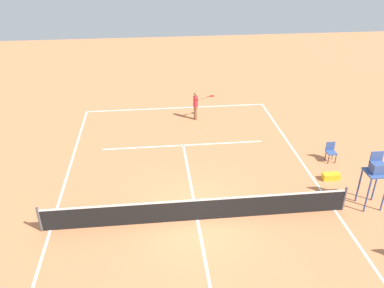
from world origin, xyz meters
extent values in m
plane|color=#D37A4C|center=(0.00, 0.00, 0.00)|extent=(60.00, 60.00, 0.00)
cube|color=white|center=(0.00, -11.01, 0.00)|extent=(11.06, 0.10, 0.01)
cube|color=white|center=(-5.53, 0.00, 0.00)|extent=(0.10, 22.03, 0.01)
cube|color=white|center=(5.53, 0.00, 0.00)|extent=(0.10, 22.03, 0.01)
cube|color=white|center=(0.00, -6.06, 0.00)|extent=(8.29, 0.10, 0.01)
cube|color=white|center=(0.00, 0.00, 0.00)|extent=(0.10, 12.12, 0.01)
cylinder|color=#4C4C51|center=(-5.83, 0.00, 0.54)|extent=(0.10, 0.10, 1.07)
cylinder|color=#4C4C51|center=(5.83, 0.00, 0.54)|extent=(0.10, 0.10, 1.07)
cube|color=black|center=(0.00, 0.00, 0.46)|extent=(11.66, 0.03, 0.91)
cube|color=white|center=(0.00, 0.00, 0.93)|extent=(11.66, 0.04, 0.06)
cylinder|color=#9E704C|center=(-0.97, -9.28, 0.40)|extent=(0.12, 0.12, 0.80)
cylinder|color=#9E704C|center=(-1.05, -9.10, 0.40)|extent=(0.12, 0.12, 0.80)
cylinder|color=red|center=(-1.01, -9.19, 1.11)|extent=(0.28, 0.28, 0.62)
sphere|color=#9E704C|center=(-1.01, -9.19, 1.60)|extent=(0.22, 0.22, 0.22)
cylinder|color=#9E704C|center=(-0.94, -9.36, 1.14)|extent=(0.09, 0.09, 0.55)
cylinder|color=#9E704C|center=(-1.34, -9.12, 1.35)|extent=(0.55, 0.29, 0.09)
cylinder|color=black|center=(-1.71, -9.28, 1.35)|extent=(0.25, 0.13, 0.04)
ellipsoid|color=red|center=(-1.98, -9.39, 1.35)|extent=(0.40, 0.38, 0.04)
sphere|color=#CCE033|center=(-1.00, -6.99, 0.03)|extent=(0.07, 0.07, 0.07)
cylinder|color=#38518C|center=(-6.62, 0.21, 0.78)|extent=(0.07, 0.07, 1.55)
cylinder|color=#38518C|center=(-7.32, -0.49, 0.78)|extent=(0.07, 0.07, 1.55)
cylinder|color=#38518C|center=(-6.62, -0.49, 0.78)|extent=(0.07, 0.07, 1.55)
cube|color=#38518C|center=(-6.97, -0.14, 1.58)|extent=(0.80, 0.80, 0.06)
cube|color=#38518C|center=(-6.97, -0.14, 1.81)|extent=(0.50, 0.44, 0.40)
cube|color=#38518C|center=(-6.97, -0.34, 2.16)|extent=(0.50, 0.06, 0.50)
cylinder|color=#262626|center=(-7.08, -3.49, 0.23)|extent=(0.04, 0.04, 0.45)
cylinder|color=#262626|center=(-6.73, -3.49, 0.23)|extent=(0.04, 0.04, 0.45)
cylinder|color=#262626|center=(-7.08, -3.84, 0.23)|extent=(0.04, 0.04, 0.45)
cylinder|color=#262626|center=(-6.73, -3.84, 0.23)|extent=(0.04, 0.04, 0.45)
cube|color=#38518C|center=(-6.90, -3.67, 0.48)|extent=(0.44, 0.44, 0.06)
cube|color=#38518C|center=(-6.90, -3.89, 0.73)|extent=(0.44, 0.04, 0.44)
cube|color=yellow|center=(-6.28, -2.16, 0.15)|extent=(0.76, 0.32, 0.30)
camera|label=1|loc=(1.52, 11.96, 9.83)|focal=37.06mm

